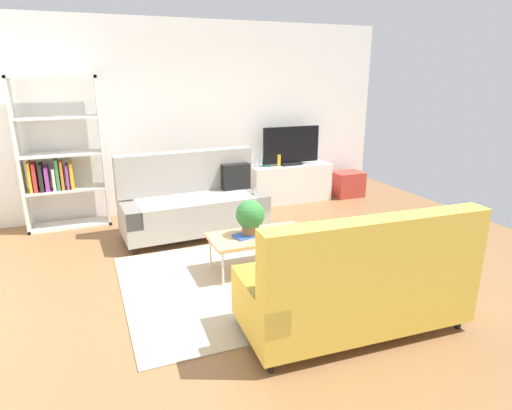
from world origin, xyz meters
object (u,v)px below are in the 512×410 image
couch_green (356,284)px  table_book_0 (245,236)px  coffee_table (259,237)px  bookshelf (59,160)px  couch_beige (193,202)px  tv_console (290,183)px  bottle_0 (279,160)px  storage_trunk (347,184)px  vase_0 (257,161)px  tv (291,146)px  vase_1 (266,162)px  potted_plant (250,216)px

couch_green → table_book_0: 1.48m
coffee_table → bookshelf: bearing=130.6°
couch_beige → tv_console: (1.91, 0.92, -0.12)m
table_book_0 → bottle_0: bearing=57.6°
couch_green → coffee_table: bearing=104.0°
storage_trunk → vase_0: size_ratio=2.83×
bottle_0 → tv_console: bearing=9.9°
tv → vase_0: bearing=173.1°
tv_console → storage_trunk: bearing=-5.2°
couch_green → bottle_0: (1.01, 3.72, 0.30)m
couch_green → vase_0: bearing=82.9°
coffee_table → storage_trunk: (2.62, 2.24, -0.17)m
coffee_table → storage_trunk: bearing=40.5°
coffee_table → couch_green: bearing=-78.7°
storage_trunk → vase_1: size_ratio=3.94×
vase_0 → vase_1: size_ratio=1.39×
coffee_table → vase_1: size_ratio=8.34×
couch_beige → storage_trunk: couch_beige is taller
tv_console → bottle_0: bottle_0 is taller
tv_console → bookshelf: bookshelf is taller
tv → table_book_0: size_ratio=4.17×
tv_console → coffee_table: bearing=-123.0°
couch_beige → coffee_table: couch_beige is taller
table_book_0 → tv_console: bearing=54.2°
potted_plant → coffee_table: bearing=-9.9°
storage_trunk → couch_beige: bearing=-164.8°
storage_trunk → vase_1: bearing=174.4°
storage_trunk → vase_0: 1.76m
tv_console → storage_trunk: tv_console is taller
couch_beige → couch_green: same height
couch_green → coffee_table: 1.45m
tv → storage_trunk: 1.32m
potted_plant → table_book_0: potted_plant is taller
bookshelf → potted_plant: (1.92, -2.34, -0.34)m
tv → potted_plant: size_ratio=2.51×
couch_green → vase_0: (0.66, 3.81, 0.29)m
coffee_table → storage_trunk: size_ratio=2.12×
couch_beige → vase_0: couch_beige is taller
tv_console → storage_trunk: size_ratio=2.69×
couch_green → vase_0: 3.87m
couch_beige → vase_1: (1.49, 0.97, 0.26)m
couch_beige → vase_0: (1.33, 0.97, 0.29)m
couch_green → vase_1: bearing=80.6°
bookshelf → couch_beige: bearing=-29.9°
couch_green → vase_1: (0.81, 3.81, 0.26)m
storage_trunk → vase_1: 1.60m
couch_beige → couch_green: size_ratio=1.00×
tv_console → bottle_0: size_ratio=7.23×
tv_console → table_book_0: bearing=-125.8°
bookshelf → table_book_0: bookshelf is taller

